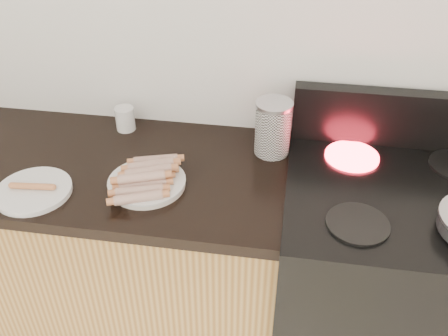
% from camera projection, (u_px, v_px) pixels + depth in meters
% --- Properties ---
extents(wall_back, '(4.00, 0.04, 2.60)m').
position_uv_depth(wall_back, '(180.00, 19.00, 1.66)').
color(wall_back, silver).
rests_on(wall_back, ground).
extents(cabinet_base, '(2.20, 0.59, 0.86)m').
position_uv_depth(cabinet_base, '(4.00, 248.00, 2.01)').
color(cabinet_base, '#A58046').
rests_on(cabinet_base, floor).
extents(stove, '(0.76, 0.65, 0.91)m').
position_uv_depth(stove, '(383.00, 292.00, 1.79)').
color(stove, black).
rests_on(stove, floor).
extents(stove_panel, '(0.76, 0.06, 0.20)m').
position_uv_depth(stove_panel, '(405.00, 119.00, 1.70)').
color(stove_panel, black).
rests_on(stove_panel, stove).
extents(burner_near_left, '(0.18, 0.18, 0.01)m').
position_uv_depth(burner_near_left, '(358.00, 224.00, 1.41)').
color(burner_near_left, black).
rests_on(burner_near_left, stove).
extents(burner_far_left, '(0.18, 0.18, 0.01)m').
position_uv_depth(burner_far_left, '(352.00, 156.00, 1.68)').
color(burner_far_left, '#FF1E2D').
rests_on(burner_far_left, stove).
extents(main_plate, '(0.28, 0.28, 0.02)m').
position_uv_depth(main_plate, '(147.00, 184.00, 1.57)').
color(main_plate, white).
rests_on(main_plate, counter_slab).
extents(side_plate, '(0.30, 0.30, 0.02)m').
position_uv_depth(side_plate, '(34.00, 191.00, 1.54)').
color(side_plate, white).
rests_on(side_plate, counter_slab).
extents(hotdog_pile, '(0.14, 0.27, 0.06)m').
position_uv_depth(hotdog_pile, '(146.00, 176.00, 1.55)').
color(hotdog_pile, maroon).
rests_on(hotdog_pile, main_plate).
extents(plain_sausages, '(0.13, 0.03, 0.02)m').
position_uv_depth(plain_sausages, '(32.00, 186.00, 1.53)').
color(plain_sausages, '#BD734A').
rests_on(plain_sausages, side_plate).
extents(canister, '(0.12, 0.12, 0.19)m').
position_uv_depth(canister, '(273.00, 128.00, 1.67)').
color(canister, silver).
rests_on(canister, counter_slab).
extents(mug, '(0.09, 0.09, 0.09)m').
position_uv_depth(mug, '(125.00, 119.00, 1.83)').
color(mug, white).
rests_on(mug, counter_slab).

